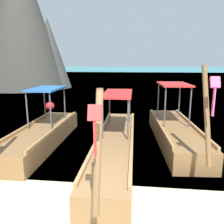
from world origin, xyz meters
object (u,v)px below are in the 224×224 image
Objects in this scene: longtail_boat_red_ribbon at (116,144)px; mooring_buoy_near at (50,106)px; longtail_boat_turquoise_ribbon at (42,135)px; karst_rock at (24,21)px; longtail_boat_pink_ribbon at (175,132)px.

mooring_buoy_near is at bearing 126.61° from longtail_boat_red_ribbon.
karst_rock is (-8.75, 17.13, 6.74)m from longtail_boat_turquoise_ribbon.
longtail_boat_turquoise_ribbon is 2.76m from longtail_boat_red_ribbon.
longtail_boat_red_ribbon is 22.11m from karst_rock.
longtail_boat_pink_ribbon reaches higher than mooring_buoy_near.
longtail_boat_pink_ribbon reaches higher than longtail_boat_turquoise_ribbon.
longtail_boat_turquoise_ribbon is 0.38× the size of karst_rock.
mooring_buoy_near is at bearing 108.62° from longtail_boat_turquoise_ribbon.
longtail_boat_pink_ribbon is 11.36× the size of mooring_buoy_near.
karst_rock is at bearing 120.85° from mooring_buoy_near.
longtail_boat_red_ribbon reaches higher than mooring_buoy_near.
mooring_buoy_near is (-4.62, 6.22, -0.08)m from longtail_boat_red_ribbon.
longtail_boat_turquoise_ribbon is 0.79× the size of longtail_boat_red_ribbon.
longtail_boat_red_ribbon is at bearing -57.03° from karst_rock.
karst_rock is 28.27× the size of mooring_buoy_near.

